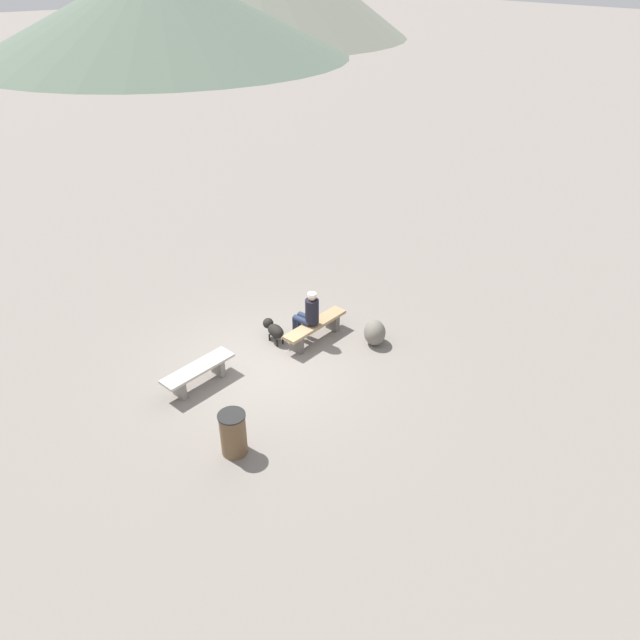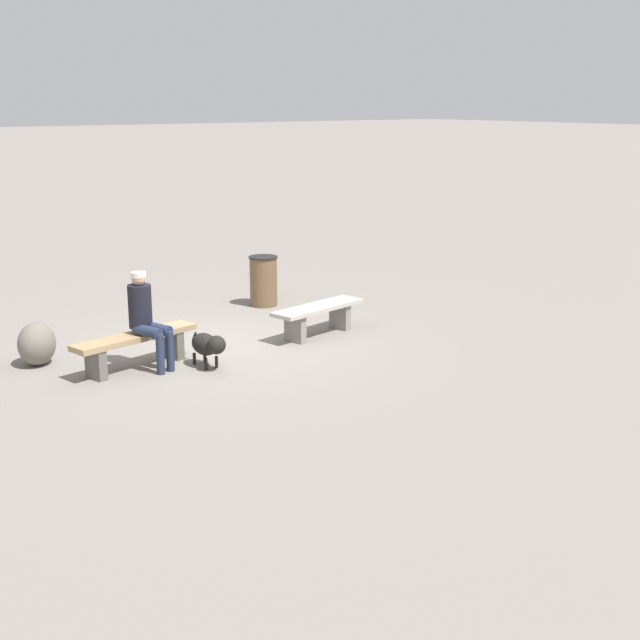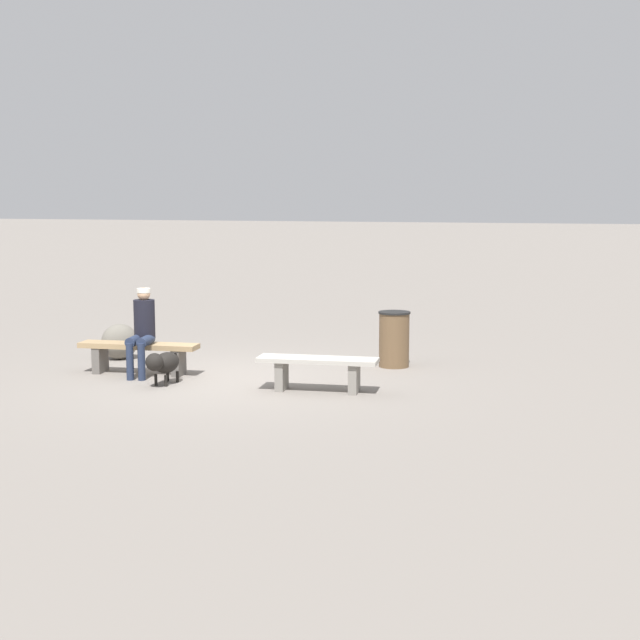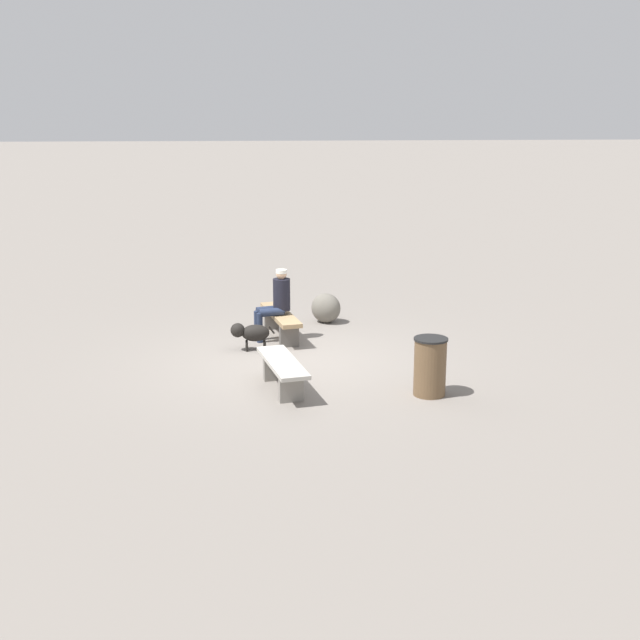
{
  "view_description": "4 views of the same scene",
  "coord_description": "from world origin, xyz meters",
  "px_view_note": "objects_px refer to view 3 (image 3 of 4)",
  "views": [
    {
      "loc": [
        -5.52,
        -9.21,
        7.84
      ],
      "look_at": [
        1.36,
        -0.21,
        0.78
      ],
      "focal_mm": 33.04,
      "sensor_mm": 36.0,
      "label": 1
    },
    {
      "loc": [
        6.27,
        10.73,
        3.58
      ],
      "look_at": [
        -0.39,
        1.82,
        0.73
      ],
      "focal_mm": 48.77,
      "sensor_mm": 36.0,
      "label": 2
    },
    {
      "loc": [
        -6.08,
        11.31,
        2.59
      ],
      "look_at": [
        -1.26,
        -0.44,
        0.9
      ],
      "focal_mm": 49.34,
      "sensor_mm": 36.0,
      "label": 3
    },
    {
      "loc": [
        -13.28,
        0.84,
        4.14
      ],
      "look_at": [
        -0.52,
        -0.4,
        0.84
      ],
      "focal_mm": 45.67,
      "sensor_mm": 36.0,
      "label": 4
    }
  ],
  "objects_px": {
    "bench_left": "(318,367)",
    "dog": "(163,363)",
    "seated_person": "(142,326)",
    "trash_bin": "(394,339)",
    "boulder": "(120,342)",
    "bench_right": "(139,352)"
  },
  "relations": [
    {
      "from": "bench_left",
      "to": "dog",
      "type": "bearing_deg",
      "value": 0.63
    },
    {
      "from": "seated_person",
      "to": "trash_bin",
      "type": "bearing_deg",
      "value": -162.62
    },
    {
      "from": "seated_person",
      "to": "boulder",
      "type": "relative_size",
      "value": 2.16
    },
    {
      "from": "bench_left",
      "to": "dog",
      "type": "xyz_separation_m",
      "value": [
        2.21,
        0.45,
        -0.01
      ]
    },
    {
      "from": "dog",
      "to": "bench_right",
      "type": "bearing_deg",
      "value": -126.13
    },
    {
      "from": "bench_left",
      "to": "dog",
      "type": "distance_m",
      "value": 2.25
    },
    {
      "from": "boulder",
      "to": "seated_person",
      "type": "bearing_deg",
      "value": 137.94
    },
    {
      "from": "bench_right",
      "to": "dog",
      "type": "distance_m",
      "value": 0.98
    },
    {
      "from": "dog",
      "to": "trash_bin",
      "type": "xyz_separation_m",
      "value": [
        -2.62,
        -2.63,
        0.12
      ]
    },
    {
      "from": "seated_person",
      "to": "bench_right",
      "type": "bearing_deg",
      "value": -47.26
    },
    {
      "from": "dog",
      "to": "seated_person",
      "type": "bearing_deg",
      "value": -126.88
    },
    {
      "from": "bench_right",
      "to": "seated_person",
      "type": "xyz_separation_m",
      "value": [
        -0.13,
        0.08,
        0.41
      ]
    },
    {
      "from": "bench_left",
      "to": "seated_person",
      "type": "xyz_separation_m",
      "value": [
        2.87,
        -0.04,
        0.41
      ]
    },
    {
      "from": "bench_right",
      "to": "boulder",
      "type": "relative_size",
      "value": 3.07
    },
    {
      "from": "dog",
      "to": "boulder",
      "type": "xyz_separation_m",
      "value": [
        1.82,
        -1.53,
        -0.03
      ]
    },
    {
      "from": "boulder",
      "to": "trash_bin",
      "type": "bearing_deg",
      "value": -166.11
    },
    {
      "from": "bench_left",
      "to": "trash_bin",
      "type": "bearing_deg",
      "value": -111.72
    },
    {
      "from": "trash_bin",
      "to": "boulder",
      "type": "height_order",
      "value": "trash_bin"
    },
    {
      "from": "seated_person",
      "to": "trash_bin",
      "type": "distance_m",
      "value": 3.94
    },
    {
      "from": "dog",
      "to": "bench_left",
      "type": "bearing_deg",
      "value": 100.95
    },
    {
      "from": "trash_bin",
      "to": "dog",
      "type": "bearing_deg",
      "value": 45.08
    },
    {
      "from": "seated_person",
      "to": "trash_bin",
      "type": "relative_size",
      "value": 1.5
    }
  ]
}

